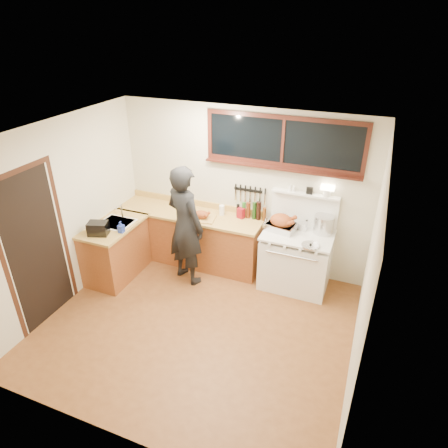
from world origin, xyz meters
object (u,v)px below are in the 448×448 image
at_px(vintage_stove, 296,259).
at_px(roast_turkey, 281,223).
at_px(man, 185,226).
at_px(cutting_board, 202,216).

bearing_deg(vintage_stove, roast_turkey, 172.60).
height_order(vintage_stove, man, man).
xyz_separation_m(vintage_stove, cutting_board, (-1.51, -0.10, 0.49)).
bearing_deg(man, cutting_board, 75.23).
bearing_deg(roast_turkey, vintage_stove, -7.40).
relative_size(man, roast_turkey, 3.81).
bearing_deg(roast_turkey, cutting_board, -173.99).
relative_size(vintage_stove, man, 0.85).
distance_m(cutting_board, roast_turkey, 1.25).
xyz_separation_m(man, roast_turkey, (1.34, 0.50, 0.06)).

